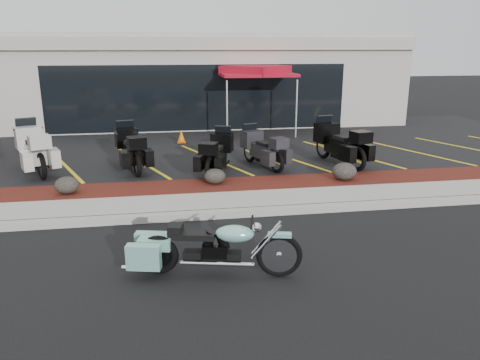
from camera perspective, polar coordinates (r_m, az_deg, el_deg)
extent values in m
plane|color=black|center=(9.21, 0.53, -6.36)|extent=(90.00, 90.00, 0.00)
cube|color=gray|center=(10.01, -0.36, -4.03)|extent=(24.00, 0.25, 0.15)
cube|color=gray|center=(10.66, -0.95, -2.75)|extent=(24.00, 1.20, 0.15)
cube|color=#3E150E|center=(11.79, -1.81, -0.87)|extent=(24.00, 1.20, 0.16)
cube|color=black|center=(17.00, -4.24, 4.35)|extent=(26.00, 9.60, 0.15)
cube|color=#A7A096|center=(22.98, -5.83, 12.20)|extent=(18.00, 8.00, 4.00)
cube|color=black|center=(19.07, -4.98, 9.94)|extent=(12.00, 0.06, 2.60)
cube|color=#A7A096|center=(18.93, -5.13, 16.26)|extent=(18.00, 0.30, 0.50)
ellipsoid|color=black|center=(11.70, -20.34, -0.59)|extent=(0.57, 0.48, 0.40)
ellipsoid|color=black|center=(11.77, -3.09, 0.46)|extent=(0.54, 0.45, 0.39)
ellipsoid|color=black|center=(12.38, 12.60, 1.05)|extent=(0.64, 0.53, 0.45)
cone|color=orange|center=(16.97, -7.17, 5.30)|extent=(0.33, 0.33, 0.46)
cylinder|color=silver|center=(17.33, -1.66, 8.48)|extent=(0.06, 0.06, 2.16)
cylinder|color=silver|center=(17.83, 6.85, 8.59)|extent=(0.06, 0.06, 2.16)
cylinder|color=silver|center=(19.92, -2.58, 9.46)|extent=(0.06, 0.06, 2.16)
cylinder|color=silver|center=(20.36, 4.90, 9.56)|extent=(0.06, 0.06, 2.16)
cube|color=maroon|center=(18.71, 1.91, 12.79)|extent=(2.86, 2.86, 0.11)
cube|color=maroon|center=(18.70, 1.92, 13.28)|extent=(2.92, 2.92, 0.33)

